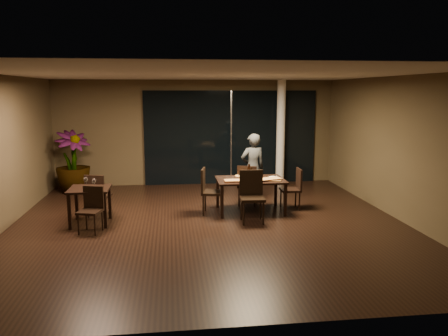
# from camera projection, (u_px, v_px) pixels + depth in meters

# --- Properties ---
(ground) EXTENTS (8.00, 8.00, 0.00)m
(ground) POSITION_uv_depth(u_px,v_px,m) (209.00, 224.00, 8.94)
(ground) COLOR black
(ground) RESTS_ON ground
(wall_back) EXTENTS (8.00, 0.10, 3.00)m
(wall_back) POSITION_uv_depth(u_px,v_px,m) (196.00, 132.00, 12.64)
(wall_back) COLOR #443924
(wall_back) RESTS_ON ground
(wall_front) EXTENTS (8.00, 0.10, 3.00)m
(wall_front) POSITION_uv_depth(u_px,v_px,m) (242.00, 202.00, 4.72)
(wall_front) COLOR #443924
(wall_front) RESTS_ON ground
(wall_right) EXTENTS (0.10, 8.00, 3.00)m
(wall_right) POSITION_uv_depth(u_px,v_px,m) (400.00, 148.00, 9.17)
(wall_right) COLOR #443924
(wall_right) RESTS_ON ground
(ceiling) EXTENTS (8.00, 8.00, 0.04)m
(ceiling) POSITION_uv_depth(u_px,v_px,m) (208.00, 73.00, 8.41)
(ceiling) COLOR silver
(ceiling) RESTS_ON wall_back
(window_panel) EXTENTS (5.00, 0.06, 2.70)m
(window_panel) POSITION_uv_depth(u_px,v_px,m) (231.00, 137.00, 12.69)
(window_panel) COLOR black
(window_panel) RESTS_ON ground
(column) EXTENTS (0.24, 0.24, 3.00)m
(column) POSITION_uv_depth(u_px,v_px,m) (281.00, 133.00, 12.53)
(column) COLOR white
(column) RESTS_ON ground
(main_table) EXTENTS (1.50, 1.00, 0.75)m
(main_table) POSITION_uv_depth(u_px,v_px,m) (250.00, 182.00, 9.72)
(main_table) COLOR black
(main_table) RESTS_ON ground
(side_table) EXTENTS (0.80, 0.80, 0.75)m
(side_table) POSITION_uv_depth(u_px,v_px,m) (90.00, 194.00, 8.83)
(side_table) COLOR black
(side_table) RESTS_ON ground
(chair_main_far) EXTENTS (0.57, 0.57, 0.98)m
(chair_main_far) POSITION_uv_depth(u_px,v_px,m) (248.00, 183.00, 10.26)
(chair_main_far) COLOR black
(chair_main_far) RESTS_ON ground
(chair_main_near) EXTENTS (0.52, 0.52, 1.06)m
(chair_main_near) POSITION_uv_depth(u_px,v_px,m) (252.00, 193.00, 9.03)
(chair_main_near) COLOR black
(chair_main_near) RESTS_ON ground
(chair_main_left) EXTENTS (0.55, 0.55, 1.01)m
(chair_main_left) POSITION_uv_depth(u_px,v_px,m) (209.00, 189.00, 9.59)
(chair_main_left) COLOR black
(chair_main_left) RESTS_ON ground
(chair_main_right) EXTENTS (0.45, 0.45, 0.94)m
(chair_main_right) POSITION_uv_depth(u_px,v_px,m) (294.00, 186.00, 10.01)
(chair_main_right) COLOR black
(chair_main_right) RESTS_ON ground
(chair_side_far) EXTENTS (0.54, 0.54, 0.94)m
(chair_side_far) POSITION_uv_depth(u_px,v_px,m) (97.00, 193.00, 9.34)
(chair_side_far) COLOR black
(chair_side_far) RESTS_ON ground
(chair_side_near) EXTENTS (0.50, 0.50, 0.88)m
(chair_side_near) POSITION_uv_depth(u_px,v_px,m) (92.00, 207.00, 8.37)
(chair_side_near) COLOR black
(chair_side_near) RESTS_ON ground
(diner) EXTENTS (0.63, 0.49, 1.67)m
(diner) POSITION_uv_depth(u_px,v_px,m) (253.00, 168.00, 10.65)
(diner) COLOR #2D3032
(diner) RESTS_ON ground
(potted_plant) EXTENTS (1.27, 1.27, 1.66)m
(potted_plant) POSITION_uv_depth(u_px,v_px,m) (73.00, 162.00, 11.60)
(potted_plant) COLOR #1B4818
(potted_plant) RESTS_ON ground
(pizza_board_left) EXTENTS (0.53, 0.27, 0.01)m
(pizza_board_left) POSITION_uv_depth(u_px,v_px,m) (236.00, 181.00, 9.43)
(pizza_board_left) COLOR #432315
(pizza_board_left) RESTS_ON main_table
(pizza_board_right) EXTENTS (0.64, 0.49, 0.01)m
(pizza_board_right) POSITION_uv_depth(u_px,v_px,m) (269.00, 180.00, 9.59)
(pizza_board_right) COLOR #412A15
(pizza_board_right) RESTS_ON main_table
(oblong_pizza_left) EXTENTS (0.49, 0.23, 0.02)m
(oblong_pizza_left) POSITION_uv_depth(u_px,v_px,m) (236.00, 181.00, 9.43)
(oblong_pizza_left) COLOR maroon
(oblong_pizza_left) RESTS_ON pizza_board_left
(oblong_pizza_right) EXTENTS (0.59, 0.41, 0.02)m
(oblong_pizza_right) POSITION_uv_depth(u_px,v_px,m) (269.00, 179.00, 9.59)
(oblong_pizza_right) COLOR maroon
(oblong_pizza_right) RESTS_ON pizza_board_right
(round_pizza) EXTENTS (0.30, 0.30, 0.01)m
(round_pizza) POSITION_uv_depth(u_px,v_px,m) (242.00, 176.00, 10.00)
(round_pizza) COLOR #AC2C13
(round_pizza) RESTS_ON main_table
(bottle_a) EXTENTS (0.07, 0.07, 0.33)m
(bottle_a) POSITION_uv_depth(u_px,v_px,m) (249.00, 172.00, 9.70)
(bottle_a) COLOR black
(bottle_a) RESTS_ON main_table
(bottle_b) EXTENTS (0.06, 0.06, 0.28)m
(bottle_b) POSITION_uv_depth(u_px,v_px,m) (251.00, 173.00, 9.69)
(bottle_b) COLOR black
(bottle_b) RESTS_ON main_table
(bottle_c) EXTENTS (0.07, 0.07, 0.33)m
(bottle_c) POSITION_uv_depth(u_px,v_px,m) (249.00, 171.00, 9.76)
(bottle_c) COLOR black
(bottle_c) RESTS_ON main_table
(tumbler_left) EXTENTS (0.08, 0.08, 0.10)m
(tumbler_left) POSITION_uv_depth(u_px,v_px,m) (240.00, 177.00, 9.71)
(tumbler_left) COLOR white
(tumbler_left) RESTS_ON main_table
(tumbler_right) EXTENTS (0.08, 0.08, 0.09)m
(tumbler_right) POSITION_uv_depth(u_px,v_px,m) (258.00, 176.00, 9.80)
(tumbler_right) COLOR white
(tumbler_right) RESTS_ON main_table
(napkin_near) EXTENTS (0.19, 0.12, 0.01)m
(napkin_near) POSITION_uv_depth(u_px,v_px,m) (278.00, 179.00, 9.69)
(napkin_near) COLOR white
(napkin_near) RESTS_ON main_table
(napkin_far) EXTENTS (0.19, 0.12, 0.01)m
(napkin_far) POSITION_uv_depth(u_px,v_px,m) (273.00, 177.00, 9.93)
(napkin_far) COLOR white
(napkin_far) RESTS_ON main_table
(wine_glass_a) EXTENTS (0.09, 0.09, 0.20)m
(wine_glass_a) POSITION_uv_depth(u_px,v_px,m) (86.00, 182.00, 8.88)
(wine_glass_a) COLOR white
(wine_glass_a) RESTS_ON side_table
(wine_glass_b) EXTENTS (0.08, 0.08, 0.19)m
(wine_glass_b) POSITION_uv_depth(u_px,v_px,m) (94.00, 184.00, 8.78)
(wine_glass_b) COLOR white
(wine_glass_b) RESTS_ON side_table
(side_napkin) EXTENTS (0.20, 0.16, 0.01)m
(side_napkin) POSITION_uv_depth(u_px,v_px,m) (92.00, 190.00, 8.59)
(side_napkin) COLOR white
(side_napkin) RESTS_ON side_table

